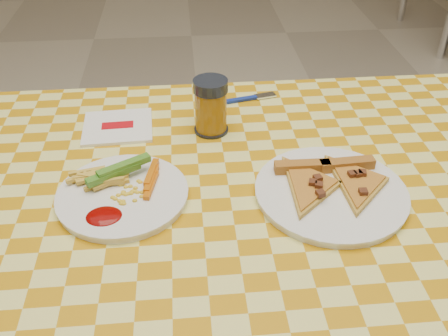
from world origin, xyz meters
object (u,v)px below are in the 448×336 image
Objects in this scene: plate_left at (123,196)px; plate_right at (331,193)px; table at (230,228)px; drink_glass at (211,107)px.

plate_right is at bearing -3.95° from plate_left.
plate_left is (-0.19, 0.01, 0.08)m from table.
plate_right is at bearing -50.54° from drink_glass.
drink_glass is (0.17, 0.21, 0.05)m from plate_left.
plate_left is at bearing 176.05° from plate_right.
table is 5.71× the size of plate_left.
plate_right is 2.24× the size of drink_glass.
drink_glass reaches higher than plate_left.
table is 11.00× the size of drink_glass.
drink_glass is at bearing 129.46° from plate_right.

